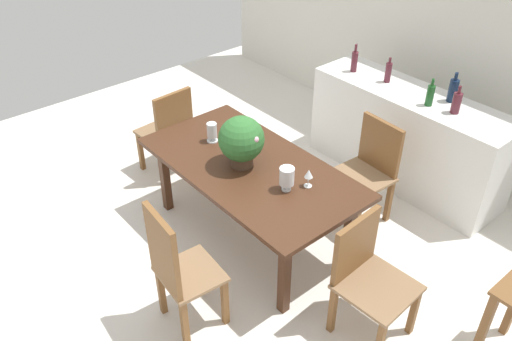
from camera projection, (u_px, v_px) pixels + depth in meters
ground_plane at (245, 238)px, 4.64m from camera, size 7.04×7.04×0.00m
back_wall at (444, 28)px, 5.28m from camera, size 6.40×0.10×2.60m
dining_table at (250, 173)px, 4.29m from camera, size 1.90×0.99×0.75m
chair_near_right at (176, 267)px, 3.56m from camera, size 0.46×0.44×1.05m
chair_foot_end at (366, 273)px, 3.59m from camera, size 0.50×0.50×0.92m
chair_far_right at (369, 166)px, 4.63m from camera, size 0.51×0.50×0.94m
chair_head_end at (169, 129)px, 5.16m from camera, size 0.47×0.48×0.95m
flower_centerpiece at (241, 140)px, 4.12m from camera, size 0.37×0.37×0.43m
crystal_vase_left at (212, 131)px, 4.50m from camera, size 0.10×0.10×0.17m
crystal_vase_center_near at (287, 177)px, 3.91m from camera, size 0.11×0.11×0.20m
wine_glass at (309, 174)px, 3.95m from camera, size 0.07×0.07×0.15m
kitchen_counter at (406, 137)px, 5.15m from camera, size 2.00×0.58×0.94m
wine_bottle_amber at (453, 90)px, 4.70m from camera, size 0.08×0.08×0.28m
wine_bottle_green at (388, 72)px, 5.03m from camera, size 0.06×0.06×0.25m
wine_bottle_clear at (430, 95)px, 4.64m from camera, size 0.07×0.07×0.25m
wine_bottle_dark at (354, 61)px, 5.23m from camera, size 0.06×0.06×0.28m
wine_bottle_tall at (456, 103)px, 4.52m from camera, size 0.08×0.08×0.25m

